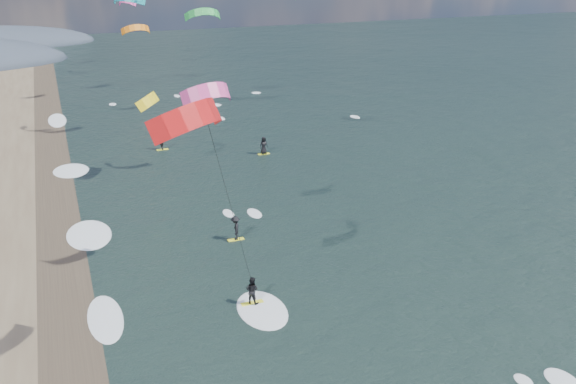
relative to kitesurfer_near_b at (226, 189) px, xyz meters
name	(u,v)px	position (x,y,z in m)	size (l,w,h in m)	color
wet_sand_strip	(74,384)	(-7.25, 0.50, -8.55)	(3.00, 240.00, 0.00)	#382D23
kitesurfer_near_b	(226,189)	(0.00, 0.00, 0.00)	(6.96, 8.98, 13.54)	#F6F72B
far_kitesurfers	(231,179)	(5.93, 21.45, -7.72)	(9.70, 22.33, 1.68)	#F6F72B
bg_kite_field	(160,10)	(5.01, 43.96, 3.29)	(13.01, 73.91, 9.57)	orange
shoreline_surf	(93,323)	(-6.05, 5.25, -8.55)	(2.40, 79.40, 0.11)	white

